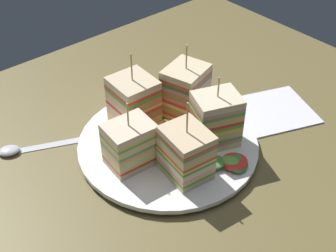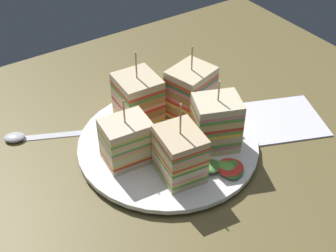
% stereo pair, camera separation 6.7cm
% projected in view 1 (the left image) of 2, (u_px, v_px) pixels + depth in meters
% --- Properties ---
extents(ground_plane, '(0.92, 0.74, 0.02)m').
position_uv_depth(ground_plane, '(168.00, 152.00, 0.70)').
color(ground_plane, brown).
extents(plate, '(0.27, 0.27, 0.01)m').
position_uv_depth(plate, '(168.00, 144.00, 0.69)').
color(plate, white).
rests_on(plate, ground_plane).
extents(sandwich_wedge_0, '(0.06, 0.07, 0.12)m').
position_uv_depth(sandwich_wedge_0, '(186.00, 153.00, 0.61)').
color(sandwich_wedge_0, '#D3BD84').
rests_on(sandwich_wedge_0, plate).
extents(sandwich_wedge_1, '(0.08, 0.07, 0.11)m').
position_uv_depth(sandwich_wedge_1, '(215.00, 119.00, 0.66)').
color(sandwich_wedge_1, beige).
rests_on(sandwich_wedge_1, plate).
extents(sandwich_wedge_2, '(0.08, 0.07, 0.13)m').
position_uv_depth(sandwich_wedge_2, '(185.00, 93.00, 0.71)').
color(sandwich_wedge_2, beige).
rests_on(sandwich_wedge_2, plate).
extents(sandwich_wedge_3, '(0.06, 0.07, 0.12)m').
position_uv_depth(sandwich_wedge_3, '(134.00, 102.00, 0.70)').
color(sandwich_wedge_3, '#D0C681').
rests_on(sandwich_wedge_3, plate).
extents(sandwich_wedge_4, '(0.07, 0.06, 0.10)m').
position_uv_depth(sandwich_wedge_4, '(131.00, 145.00, 0.63)').
color(sandwich_wedge_4, beige).
rests_on(sandwich_wedge_4, plate).
extents(chip_pile, '(0.07, 0.08, 0.02)m').
position_uv_depth(chip_pile, '(165.00, 133.00, 0.68)').
color(chip_pile, '#E7C87F').
rests_on(chip_pile, plate).
extents(salad_garnish, '(0.07, 0.06, 0.01)m').
position_uv_depth(salad_garnish, '(229.00, 162.00, 0.64)').
color(salad_garnish, '#4C8238').
rests_on(salad_garnish, plate).
extents(spoon, '(0.14, 0.08, 0.01)m').
position_uv_depth(spoon, '(25.00, 148.00, 0.69)').
color(spoon, silver).
rests_on(spoon, ground_plane).
extents(napkin, '(0.16, 0.15, 0.01)m').
position_uv_depth(napkin, '(273.00, 110.00, 0.77)').
color(napkin, white).
rests_on(napkin, ground_plane).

